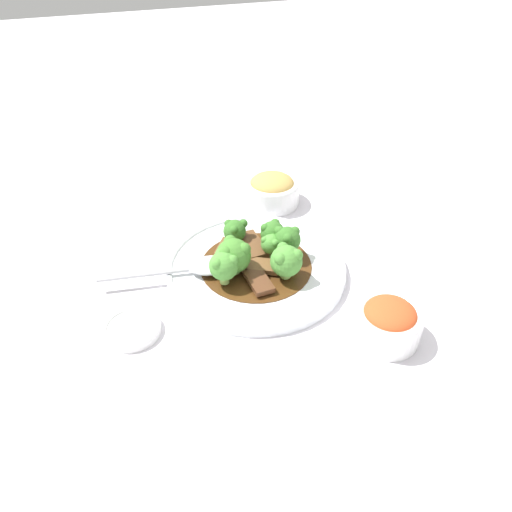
# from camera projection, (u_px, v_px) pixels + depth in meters

# --- Properties ---
(ground_plane) EXTENTS (4.00, 4.00, 0.00)m
(ground_plane) POSITION_uv_depth(u_px,v_px,m) (256.00, 272.00, 0.82)
(ground_plane) COLOR silver
(main_plate) EXTENTS (0.29, 0.29, 0.02)m
(main_plate) POSITION_uv_depth(u_px,v_px,m) (256.00, 268.00, 0.81)
(main_plate) COLOR white
(main_plate) RESTS_ON ground_plane
(beef_strip_0) EXTENTS (0.08, 0.04, 0.01)m
(beef_strip_0) POSITION_uv_depth(u_px,v_px,m) (252.00, 245.00, 0.83)
(beef_strip_0) COLOR brown
(beef_strip_0) RESTS_ON main_plate
(beef_strip_1) EXTENTS (0.06, 0.04, 0.01)m
(beef_strip_1) POSITION_uv_depth(u_px,v_px,m) (259.00, 281.00, 0.76)
(beef_strip_1) COLOR #56331E
(beef_strip_1) RESTS_ON main_plate
(beef_strip_2) EXTENTS (0.06, 0.07, 0.01)m
(beef_strip_2) POSITION_uv_depth(u_px,v_px,m) (258.00, 266.00, 0.79)
(beef_strip_2) COLOR brown
(beef_strip_2) RESTS_ON main_plate
(beef_strip_3) EXTENTS (0.06, 0.06, 0.01)m
(beef_strip_3) POSITION_uv_depth(u_px,v_px,m) (229.00, 250.00, 0.82)
(beef_strip_3) COLOR brown
(beef_strip_3) RESTS_ON main_plate
(broccoli_floret_0) EXTENTS (0.05, 0.05, 0.06)m
(broccoli_floret_0) POSITION_uv_depth(u_px,v_px,m) (234.00, 255.00, 0.77)
(broccoli_floret_0) COLOR #8EB756
(broccoli_floret_0) RESTS_ON main_plate
(broccoli_floret_1) EXTENTS (0.04, 0.04, 0.05)m
(broccoli_floret_1) POSITION_uv_depth(u_px,v_px,m) (287.00, 239.00, 0.80)
(broccoli_floret_1) COLOR #7FA84C
(broccoli_floret_1) RESTS_ON main_plate
(broccoli_floret_2) EXTENTS (0.03, 0.03, 0.04)m
(broccoli_floret_2) POSITION_uv_depth(u_px,v_px,m) (271.00, 244.00, 0.80)
(broccoli_floret_2) COLOR #7FA84C
(broccoli_floret_2) RESTS_ON main_plate
(broccoli_floret_3) EXTENTS (0.05, 0.05, 0.06)m
(broccoli_floret_3) POSITION_uv_depth(u_px,v_px,m) (286.00, 260.00, 0.76)
(broccoli_floret_3) COLOR #7FA84C
(broccoli_floret_3) RESTS_ON main_plate
(broccoli_floret_4) EXTENTS (0.04, 0.04, 0.04)m
(broccoli_floret_4) POSITION_uv_depth(u_px,v_px,m) (235.00, 231.00, 0.83)
(broccoli_floret_4) COLOR #7FA84C
(broccoli_floret_4) RESTS_ON main_plate
(broccoli_floret_5) EXTENTS (0.04, 0.04, 0.05)m
(broccoli_floret_5) POSITION_uv_depth(u_px,v_px,m) (273.00, 232.00, 0.82)
(broccoli_floret_5) COLOR #8EB756
(broccoli_floret_5) RESTS_ON main_plate
(broccoli_floret_6) EXTENTS (0.04, 0.04, 0.05)m
(broccoli_floret_6) POSITION_uv_depth(u_px,v_px,m) (224.00, 265.00, 0.75)
(broccoli_floret_6) COLOR #8EB756
(broccoli_floret_6) RESTS_ON main_plate
(serving_spoon) EXTENTS (0.06, 0.21, 0.01)m
(serving_spoon) POSITION_uv_depth(u_px,v_px,m) (202.00, 267.00, 0.79)
(serving_spoon) COLOR #B7B7BC
(serving_spoon) RESTS_ON main_plate
(side_bowl_kimchi) EXTENTS (0.09, 0.09, 0.06)m
(side_bowl_kimchi) POSITION_uv_depth(u_px,v_px,m) (388.00, 322.00, 0.68)
(side_bowl_kimchi) COLOR white
(side_bowl_kimchi) RESTS_ON ground_plane
(side_bowl_appetizer) EXTENTS (0.11, 0.11, 0.06)m
(side_bowl_appetizer) POSITION_uv_depth(u_px,v_px,m) (272.00, 190.00, 0.97)
(side_bowl_appetizer) COLOR white
(side_bowl_appetizer) RESTS_ON ground_plane
(sauce_dish) EXTENTS (0.08, 0.08, 0.01)m
(sauce_dish) POSITION_uv_depth(u_px,v_px,m) (132.00, 329.00, 0.71)
(sauce_dish) COLOR white
(sauce_dish) RESTS_ON ground_plane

